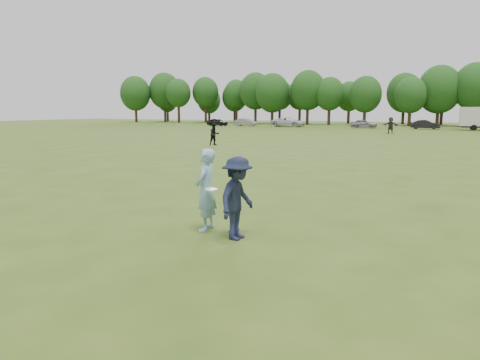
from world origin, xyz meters
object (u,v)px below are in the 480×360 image
(player_far_d, at_px, (391,125))
(car_f, at_px, (425,125))
(player_far_a, at_px, (214,134))
(thrower, at_px, (206,190))
(defender, at_px, (238,198))
(car_a, at_px, (217,122))
(car_c, at_px, (288,122))
(car_b, at_px, (245,122))
(car_e, at_px, (364,124))

(player_far_d, distance_m, car_f, 15.26)
(player_far_a, distance_m, car_f, 41.23)
(player_far_d, xyz_separation_m, car_f, (3.35, 14.89, -0.31))
(thrower, xyz_separation_m, player_far_a, (-11.49, 21.65, -0.09))
(defender, height_order, car_a, defender)
(car_a, xyz_separation_m, car_c, (12.94, 1.14, 0.12))
(defender, height_order, car_c, defender)
(defender, xyz_separation_m, car_a, (-32.34, 59.82, -0.24))
(player_far_a, xyz_separation_m, car_a, (-19.89, 37.86, -0.20))
(car_b, relative_size, car_f, 0.98)
(player_far_d, xyz_separation_m, car_a, (-30.80, 14.06, -0.32))
(thrower, height_order, player_far_a, thrower)
(car_a, xyz_separation_m, car_b, (5.05, 1.02, -0.00))
(car_c, bearing_deg, car_f, -89.69)
(player_far_d, bearing_deg, car_a, 162.96)
(car_c, bearing_deg, car_b, 92.05)
(defender, distance_m, car_b, 66.68)
(player_far_d, bearing_deg, car_f, 84.79)
(car_b, height_order, car_e, car_e)
(car_a, bearing_deg, car_e, -81.03)
(car_f, bearing_deg, defender, 178.05)
(car_a, relative_size, car_c, 0.69)
(thrower, bearing_deg, car_c, -172.08)
(defender, relative_size, car_c, 0.32)
(player_far_d, distance_m, car_e, 15.90)
(player_far_a, relative_size, car_b, 0.43)
(car_f, bearing_deg, car_b, 89.38)
(thrower, bearing_deg, car_a, -161.19)
(car_b, relative_size, car_e, 1.01)
(car_e, bearing_deg, player_far_a, 167.34)
(car_c, relative_size, car_e, 1.41)
(car_c, distance_m, car_f, 21.22)
(player_far_a, distance_m, car_e, 39.12)
(player_far_d, height_order, car_e, player_far_d)
(car_b, bearing_deg, defender, -151.11)
(player_far_d, bearing_deg, car_c, 147.10)
(thrower, distance_m, car_a, 67.27)
(thrower, bearing_deg, car_b, -165.48)
(thrower, relative_size, car_a, 0.49)
(car_b, bearing_deg, player_far_d, -115.61)
(car_c, bearing_deg, car_e, -90.07)
(defender, distance_m, car_e, 61.10)
(car_b, relative_size, car_c, 0.71)
(player_far_a, xyz_separation_m, car_b, (-14.84, 38.87, -0.20))
(car_b, xyz_separation_m, car_f, (29.11, -0.19, 0.01))
(car_b, height_order, car_f, car_f)
(car_c, bearing_deg, player_far_a, -168.74)
(defender, relative_size, car_f, 0.44)
(defender, xyz_separation_m, car_b, (-27.29, 60.84, -0.24))
(player_far_d, height_order, car_a, player_far_d)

